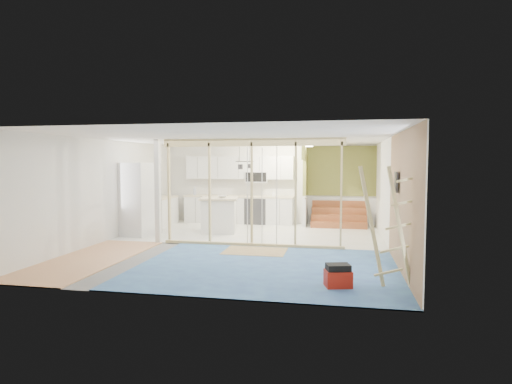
% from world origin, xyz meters
% --- Properties ---
extents(room, '(7.01, 8.01, 2.61)m').
position_xyz_m(room, '(0.00, 0.00, 1.30)').
color(room, slate).
rests_on(room, ground).
extents(floor_overlays, '(7.00, 8.00, 0.03)m').
position_xyz_m(floor_overlays, '(0.07, 0.06, 0.01)').
color(floor_overlays, silver).
rests_on(floor_overlays, room).
extents(stud_frame, '(4.66, 0.14, 2.60)m').
position_xyz_m(stud_frame, '(-0.24, -0.00, 1.59)').
color(stud_frame, tan).
rests_on(stud_frame, room).
extents(base_cabinets, '(4.45, 2.24, 0.93)m').
position_xyz_m(base_cabinets, '(-1.61, 3.36, 0.47)').
color(base_cabinets, silver).
rests_on(base_cabinets, room).
extents(upper_cabinets, '(3.60, 0.41, 0.85)m').
position_xyz_m(upper_cabinets, '(-0.84, 3.82, 1.82)').
color(upper_cabinets, silver).
rests_on(upper_cabinets, room).
extents(green_partition, '(2.25, 1.51, 2.60)m').
position_xyz_m(green_partition, '(2.04, 3.66, 0.94)').
color(green_partition, olive).
rests_on(green_partition, room).
extents(pot_rack, '(0.52, 0.52, 0.72)m').
position_xyz_m(pot_rack, '(-0.31, 1.89, 2.00)').
color(pot_rack, black).
rests_on(pot_rack, room).
extents(sheathing_panel, '(0.02, 4.00, 2.60)m').
position_xyz_m(sheathing_panel, '(3.48, -2.00, 1.30)').
color(sheathing_panel, tan).
rests_on(sheathing_panel, room).
extents(electrical_panel, '(0.04, 0.30, 0.40)m').
position_xyz_m(electrical_panel, '(3.43, -1.40, 1.65)').
color(electrical_panel, '#353539').
rests_on(electrical_panel, room).
extents(ceiling_light, '(0.32, 0.32, 0.08)m').
position_xyz_m(ceiling_light, '(1.40, 3.00, 2.54)').
color(ceiling_light, '#FFEABF').
rests_on(ceiling_light, room).
extents(fridge, '(1.04, 1.01, 2.02)m').
position_xyz_m(fridge, '(-3.07, 0.89, 1.01)').
color(fridge, silver).
rests_on(fridge, room).
extents(island, '(1.21, 1.21, 1.02)m').
position_xyz_m(island, '(-1.03, 1.79, 0.51)').
color(island, white).
rests_on(island, room).
extents(bowl, '(0.34, 0.34, 0.06)m').
position_xyz_m(bowl, '(-0.90, 1.71, 1.05)').
color(bowl, beige).
rests_on(bowl, island).
extents(soap_bottle_a, '(0.15, 0.15, 0.30)m').
position_xyz_m(soap_bottle_a, '(-2.39, 3.60, 1.08)').
color(soap_bottle_a, '#AEB2C2').
rests_on(soap_bottle_a, base_cabinets).
extents(soap_bottle_b, '(0.11, 0.11, 0.20)m').
position_xyz_m(soap_bottle_b, '(0.25, 3.72, 1.03)').
color(soap_bottle_b, white).
rests_on(soap_bottle_b, base_cabinets).
extents(toolbox, '(0.48, 0.40, 0.39)m').
position_xyz_m(toolbox, '(2.35, -3.06, 0.19)').
color(toolbox, maroon).
rests_on(toolbox, room).
extents(ladder, '(1.05, 0.16, 1.96)m').
position_xyz_m(ladder, '(3.15, -2.95, 1.00)').
color(ladder, '#DCCE87').
rests_on(ladder, room).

